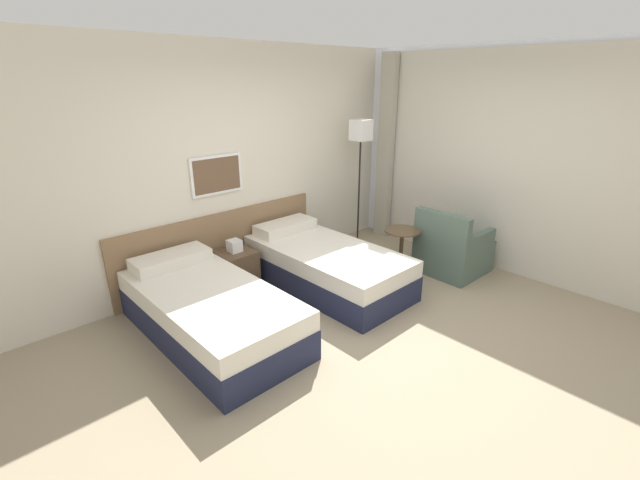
% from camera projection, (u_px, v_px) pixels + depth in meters
% --- Properties ---
extents(ground_plane, '(16.00, 16.00, 0.00)m').
position_uv_depth(ground_plane, '(385.00, 336.00, 4.08)').
color(ground_plane, gray).
extents(wall_headboard, '(10.00, 0.10, 2.70)m').
position_uv_depth(wall_headboard, '(243.00, 168.00, 5.10)').
color(wall_headboard, beige).
rests_on(wall_headboard, ground_plane).
extents(wall_window, '(0.21, 4.68, 2.70)m').
position_uv_depth(wall_window, '(517.00, 165.00, 5.06)').
color(wall_window, white).
rests_on(wall_window, ground_plane).
extents(bed_near_door, '(0.97, 1.98, 0.61)m').
position_uv_depth(bed_near_door, '(210.00, 311.00, 4.03)').
color(bed_near_door, '#1E233D').
rests_on(bed_near_door, ground_plane).
extents(bed_near_window, '(0.97, 1.98, 0.61)m').
position_uv_depth(bed_near_window, '(325.00, 265.00, 5.01)').
color(bed_near_window, '#1E233D').
rests_on(bed_near_window, ground_plane).
extents(nightstand, '(0.41, 0.41, 0.56)m').
position_uv_depth(nightstand, '(236.00, 267.00, 5.02)').
color(nightstand, brown).
rests_on(nightstand, ground_plane).
extents(floor_lamp, '(0.24, 0.24, 1.79)m').
position_uv_depth(floor_lamp, '(361.00, 141.00, 5.76)').
color(floor_lamp, black).
rests_on(floor_lamp, ground_plane).
extents(side_table, '(0.44, 0.44, 0.58)m').
position_uv_depth(side_table, '(402.00, 243.00, 5.25)').
color(side_table, brown).
rests_on(side_table, ground_plane).
extents(armchair, '(0.76, 0.74, 0.83)m').
position_uv_depth(armchair, '(452.00, 251.00, 5.35)').
color(armchair, '#4C6056').
rests_on(armchair, ground_plane).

